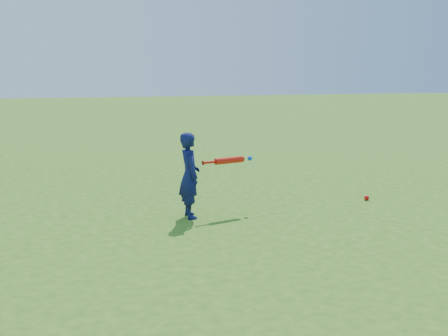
{
  "coord_description": "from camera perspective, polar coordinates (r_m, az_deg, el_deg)",
  "views": [
    {
      "loc": [
        -1.74,
        -5.39,
        1.74
      ],
      "look_at": [
        0.4,
        0.57,
        0.58
      ],
      "focal_mm": 40.0,
      "sensor_mm": 36.0,
      "label": 1
    }
  ],
  "objects": [
    {
      "name": "ground",
      "position": [
        5.92,
        -1.78,
        -6.72
      ],
      "size": [
        80.0,
        80.0,
        0.0
      ],
      "primitive_type": "plane",
      "color": "#356919",
      "rests_on": "ground"
    },
    {
      "name": "child",
      "position": [
        6.2,
        -3.96,
        -0.85
      ],
      "size": [
        0.26,
        0.39,
        1.07
      ],
      "primitive_type": "imported",
      "rotation": [
        0.0,
        0.0,
        1.55
      ],
      "color": "#0F1549",
      "rests_on": "ground"
    },
    {
      "name": "ground_ball_red",
      "position": [
        7.43,
        15.99,
        -3.29
      ],
      "size": [
        0.07,
        0.07,
        0.07
      ],
      "primitive_type": "sphere",
      "color": "red",
      "rests_on": "ground"
    },
    {
      "name": "bat_swing",
      "position": [
        6.41,
        0.79,
        0.9
      ],
      "size": [
        0.73,
        0.2,
        0.08
      ],
      "rotation": [
        0.0,
        0.0,
        0.2
      ],
      "color": "red",
      "rests_on": "ground"
    }
  ]
}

